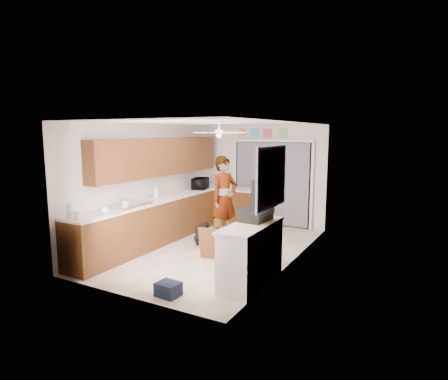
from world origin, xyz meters
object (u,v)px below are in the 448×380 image
at_px(cup, 104,210).
at_px(cardboard_box, 231,271).
at_px(navy_crate, 168,289).
at_px(microwave, 200,183).
at_px(suitcase, 256,214).
at_px(soap_bottle, 156,190).
at_px(man, 224,199).
at_px(dog, 202,233).
at_px(paper_towel_roll, 70,211).

bearing_deg(cup, cardboard_box, 12.85).
xyz_separation_m(cup, navy_crate, (1.72, -0.49, -0.90)).
bearing_deg(cardboard_box, microwave, 130.03).
height_order(suitcase, navy_crate, suitcase).
relative_size(soap_bottle, man, 0.17).
height_order(cardboard_box, dog, dog).
distance_m(soap_bottle, suitcase, 2.90).
xyz_separation_m(cup, suitcase, (2.54, 0.72, 0.05)).
bearing_deg(man, navy_crate, -148.46).
distance_m(cup, paper_towel_roll, 0.58).
relative_size(paper_towel_roll, cardboard_box, 0.57).
height_order(soap_bottle, man, man).
xyz_separation_m(suitcase, navy_crate, (-0.82, -1.21, -0.95)).
height_order(microwave, navy_crate, microwave).
bearing_deg(soap_bottle, suitcase, -19.34).
relative_size(cup, cardboard_box, 0.33).
distance_m(soap_bottle, cup, 1.69).
bearing_deg(cup, paper_towel_roll, -109.66).
relative_size(soap_bottle, cup, 2.22).
bearing_deg(navy_crate, microwave, 115.44).
xyz_separation_m(microwave, navy_crate, (1.75, -3.68, -0.98)).
bearing_deg(microwave, suitcase, -150.87).
distance_m(cup, navy_crate, 2.00).
relative_size(microwave, soap_bottle, 1.57).
bearing_deg(dog, cardboard_box, -58.73).
relative_size(soap_bottle, suitcase, 0.61).
bearing_deg(microwave, soap_bottle, 156.59).
height_order(soap_bottle, dog, soap_bottle).
bearing_deg(navy_crate, cup, 163.99).
bearing_deg(man, cup, 173.92).
relative_size(microwave, man, 0.27).
relative_size(microwave, cup, 3.49).
bearing_deg(cardboard_box, man, 121.45).
height_order(microwave, soap_bottle, soap_bottle).
xyz_separation_m(paper_towel_roll, dog, (1.00, 2.46, -0.84)).
relative_size(paper_towel_roll, navy_crate, 0.74).
xyz_separation_m(microwave, suitcase, (2.57, -2.47, -0.03)).
bearing_deg(man, suitcase, -119.04).
distance_m(microwave, dog, 1.74).
bearing_deg(microwave, navy_crate, -171.59).
relative_size(microwave, dog, 0.86).
xyz_separation_m(microwave, man, (1.14, -0.86, -0.16)).
bearing_deg(suitcase, cup, -159.04).
height_order(microwave, cardboard_box, microwave).
xyz_separation_m(microwave, cup, (0.03, -3.18, -0.08)).
height_order(soap_bottle, suitcase, soap_bottle).
relative_size(paper_towel_roll, dog, 0.42).
xyz_separation_m(soap_bottle, paper_towel_roll, (0.01, -2.22, -0.04)).
height_order(microwave, dog, microwave).
distance_m(microwave, cardboard_box, 3.62).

